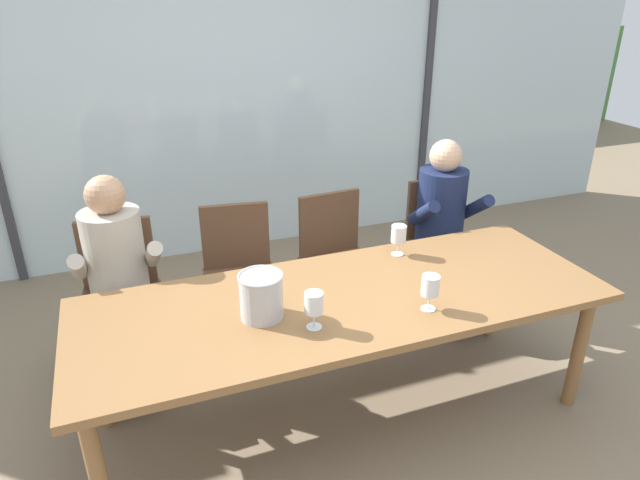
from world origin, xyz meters
The scene contains 15 objects.
ground centered at (0.00, 1.00, 0.00)m, with size 14.00×14.00×0.00m, color #847056.
window_glass_panel centered at (0.00, 2.30, 1.30)m, with size 7.79×0.03×2.60m, color silver.
window_mullion_right centered at (1.75, 2.28, 1.30)m, with size 0.06×0.06×2.60m, color #38383D.
hillside_vineyard centered at (0.00, 6.16, 0.75)m, with size 13.79×2.40×1.51m, color #477A38.
dining_table centered at (0.00, 0.00, 0.66)m, with size 2.59×0.92×0.72m.
chair_near_curtain centered at (-1.03, 0.90, 0.52)m, with size 0.49×0.49×0.89m.
chair_left_of_center centered at (-0.33, 0.89, 0.52)m, with size 0.50×0.50×0.89m.
chair_center centered at (0.31, 0.87, 0.52)m, with size 0.47×0.47×0.89m.
chair_right_of_center centered at (1.09, 0.87, 0.52)m, with size 0.47×0.47×0.89m.
person_beige_jumper centered at (-1.02, 0.73, 0.69)m, with size 0.47×0.62×1.21m.
person_navy_polo centered at (1.03, 0.73, 0.69)m, with size 0.48×0.63×1.21m.
ice_bucket_primary centered at (-0.43, -0.03, 0.83)m, with size 0.20×0.20×0.21m.
wine_glass_by_left_taster centered at (0.31, -0.25, 0.84)m, with size 0.08×0.08×0.17m.
wine_glass_near_bucket centered at (-0.24, -0.20, 0.84)m, with size 0.08×0.08×0.17m.
wine_glass_center_pour centered at (0.45, 0.32, 0.84)m, with size 0.08×0.08×0.17m.
Camera 1 is at (-0.95, -2.16, 2.10)m, focal length 31.42 mm.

